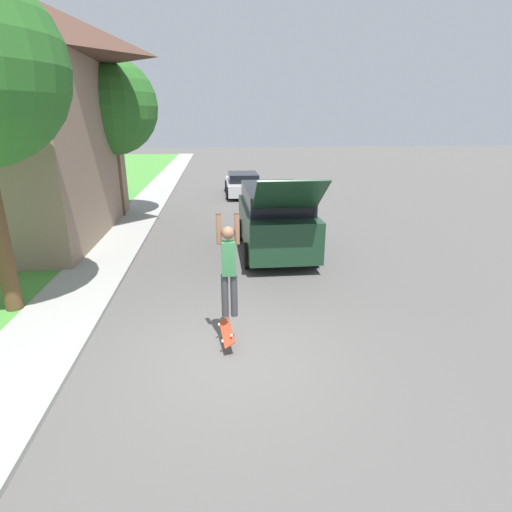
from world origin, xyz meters
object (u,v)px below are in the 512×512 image
at_px(lawn_tree_far, 110,107).
at_px(skateboard, 227,332).
at_px(skateboarder, 229,265).
at_px(suv_parked, 275,218).
at_px(car_down_street, 243,184).

bearing_deg(lawn_tree_far, skateboard, -69.05).
bearing_deg(skateboard, skateboarder, 67.87).
relative_size(lawn_tree_far, suv_parked, 1.21).
relative_size(lawn_tree_far, car_down_street, 1.44).
distance_m(lawn_tree_far, suv_parked, 8.82).
bearing_deg(skateboarder, lawn_tree_far, 111.61).
relative_size(suv_parked, skateboarder, 2.68).
relative_size(car_down_street, skateboarder, 2.26).
bearing_deg(car_down_street, skateboarder, -94.98).
height_order(car_down_street, skateboard, car_down_street).
bearing_deg(skateboard, car_down_street, 84.81).
distance_m(lawn_tree_far, car_down_street, 8.62).
xyz_separation_m(suv_parked, skateboarder, (-1.66, -5.44, 0.47)).
bearing_deg(car_down_street, skateboard, -95.19).
distance_m(lawn_tree_far, skateboarder, 12.11).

